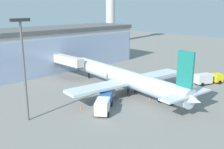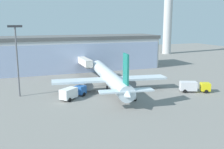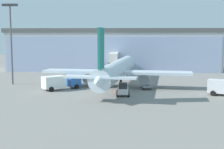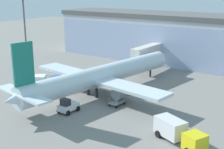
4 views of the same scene
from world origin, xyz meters
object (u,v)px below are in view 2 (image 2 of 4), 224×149
(apron_light_mast, at_px, (17,54))
(baggage_cart, at_px, (135,89))
(catering_truck, at_px, (73,92))
(pushback_tug, at_px, (130,96))
(jet_bridge, at_px, (84,62))
(control_tower, at_px, (168,13))
(safety_cone_wingtip, at_px, (60,94))
(fuel_truck, at_px, (194,86))
(safety_cone_nose, at_px, (119,95))
(airplane, at_px, (110,77))

(apron_light_mast, xyz_separation_m, baggage_cart, (27.55, -5.48, -9.49))
(catering_truck, bearing_deg, pushback_tug, -63.73)
(jet_bridge, xyz_separation_m, pushback_tug, (2.08, -30.92, -3.38))
(control_tower, distance_m, baggage_cart, 84.80)
(apron_light_mast, distance_m, safety_cone_wingtip, 13.56)
(catering_truck, distance_m, fuel_truck, 30.02)
(jet_bridge, relative_size, control_tower, 0.37)
(pushback_tug, xyz_separation_m, safety_cone_nose, (-1.29, 3.38, -0.70))
(fuel_truck, height_order, safety_cone_nose, fuel_truck)
(jet_bridge, bearing_deg, fuel_truck, -145.82)
(control_tower, height_order, safety_cone_wingtip, control_tower)
(control_tower, distance_m, fuel_truck, 82.78)
(jet_bridge, height_order, airplane, airplane)
(safety_cone_nose, height_order, safety_cone_wingtip, same)
(control_tower, bearing_deg, safety_cone_nose, -130.21)
(pushback_tug, relative_size, safety_cone_nose, 5.87)
(jet_bridge, relative_size, apron_light_mast, 0.84)
(apron_light_mast, relative_size, fuel_truck, 2.19)
(control_tower, xyz_separation_m, apron_light_mast, (-78.78, -58.70, -11.65))
(apron_light_mast, height_order, pushback_tug, apron_light_mast)
(baggage_cart, bearing_deg, safety_cone_nose, -57.19)
(fuel_truck, xyz_separation_m, safety_cone_nose, (-19.04, 3.17, -1.19))
(fuel_truck, bearing_deg, pushback_tug, -154.97)
(jet_bridge, distance_m, catering_truck, 27.00)
(safety_cone_wingtip, bearing_deg, pushback_tug, -35.05)
(safety_cone_wingtip, bearing_deg, baggage_cart, -9.18)
(apron_light_mast, relative_size, baggage_cart, 5.75)
(catering_truck, bearing_deg, safety_cone_nose, -50.56)
(jet_bridge, distance_m, fuel_truck, 36.67)
(safety_cone_nose, bearing_deg, catering_truck, 166.57)
(baggage_cart, bearing_deg, apron_light_mast, -98.21)
(airplane, xyz_separation_m, catering_truck, (-10.65, -4.07, -1.84))
(fuel_truck, bearing_deg, catering_truck, -166.53)
(jet_bridge, distance_m, airplane, 21.03)
(safety_cone_wingtip, bearing_deg, apron_light_mast, 164.65)
(pushback_tug, bearing_deg, control_tower, -37.34)
(fuel_truck, bearing_deg, airplane, 177.01)
(apron_light_mast, bearing_deg, safety_cone_wingtip, -15.35)
(fuel_truck, relative_size, safety_cone_wingtip, 13.74)
(safety_cone_wingtip, bearing_deg, catering_truck, -61.13)
(fuel_truck, distance_m, pushback_tug, 17.76)
(safety_cone_nose, bearing_deg, jet_bridge, 91.65)
(apron_light_mast, distance_m, pushback_tug, 27.53)
(apron_light_mast, height_order, safety_cone_wingtip, apron_light_mast)
(jet_bridge, xyz_separation_m, safety_cone_wingtip, (-11.76, -21.21, -4.08))
(catering_truck, bearing_deg, baggage_cart, -34.11)
(catering_truck, distance_m, safety_cone_nose, 10.80)
(airplane, relative_size, pushback_tug, 11.90)
(control_tower, xyz_separation_m, fuel_truck, (-38.05, -70.70, -20.17))
(airplane, bearing_deg, safety_cone_nose, -173.15)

